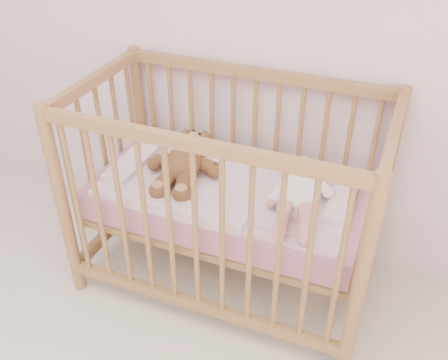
% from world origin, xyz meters
% --- Properties ---
extents(crib, '(1.36, 0.76, 1.00)m').
position_xyz_m(crib, '(0.29, 1.60, 0.50)').
color(crib, '#A07044').
rests_on(crib, floor).
extents(mattress, '(1.22, 0.62, 0.13)m').
position_xyz_m(mattress, '(0.29, 1.60, 0.49)').
color(mattress, '#C67B92').
rests_on(mattress, crib).
extents(blanket, '(1.10, 0.58, 0.06)m').
position_xyz_m(blanket, '(0.29, 1.60, 0.56)').
color(blanket, '#F1A6C2').
rests_on(blanket, mattress).
extents(baby, '(0.35, 0.59, 0.13)m').
position_xyz_m(baby, '(0.62, 1.58, 0.64)').
color(baby, white).
rests_on(baby, blanket).
extents(teddy_bear, '(0.43, 0.56, 0.14)m').
position_xyz_m(teddy_bear, '(0.08, 1.58, 0.65)').
color(teddy_bear, brown).
rests_on(teddy_bear, blanket).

